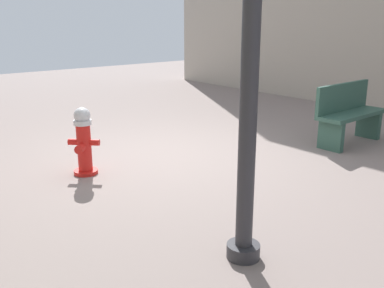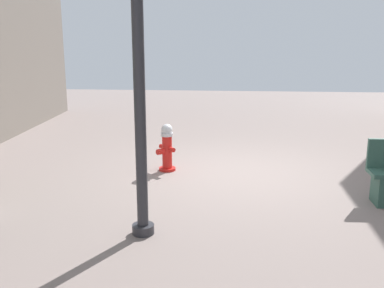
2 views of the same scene
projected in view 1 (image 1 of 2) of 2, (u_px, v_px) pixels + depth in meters
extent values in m
plane|color=gray|center=(171.00, 155.00, 6.38)|extent=(23.40, 23.40, 0.00)
cylinder|color=red|center=(86.00, 172.00, 5.62)|extent=(0.31, 0.31, 0.05)
cylinder|color=red|center=(84.00, 148.00, 5.53)|extent=(0.18, 0.18, 0.60)
cylinder|color=silver|center=(83.00, 122.00, 5.44)|extent=(0.22, 0.22, 0.06)
sphere|color=silver|center=(82.00, 116.00, 5.42)|extent=(0.21, 0.21, 0.21)
cylinder|color=red|center=(94.00, 142.00, 5.50)|extent=(0.15, 0.15, 0.08)
cylinder|color=red|center=(74.00, 142.00, 5.53)|extent=(0.15, 0.15, 0.08)
cylinder|color=red|center=(80.00, 149.00, 5.38)|extent=(0.17, 0.17, 0.11)
cube|color=#33594C|center=(368.00, 124.00, 7.28)|extent=(0.10, 0.40, 0.45)
cube|color=#33594C|center=(331.00, 136.00, 6.58)|extent=(0.10, 0.40, 0.45)
cube|color=#33594C|center=(352.00, 114.00, 6.86)|extent=(1.41, 0.46, 0.06)
cube|color=#33594C|center=(343.00, 97.00, 6.93)|extent=(1.41, 0.08, 0.44)
cylinder|color=#2D2D33|center=(243.00, 251.00, 3.64)|extent=(0.28, 0.28, 0.12)
cylinder|color=#2D2D33|center=(252.00, 0.00, 3.09)|extent=(0.14, 0.14, 3.87)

